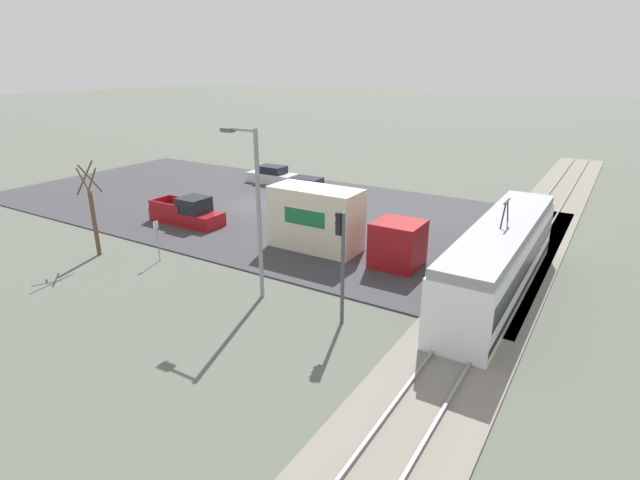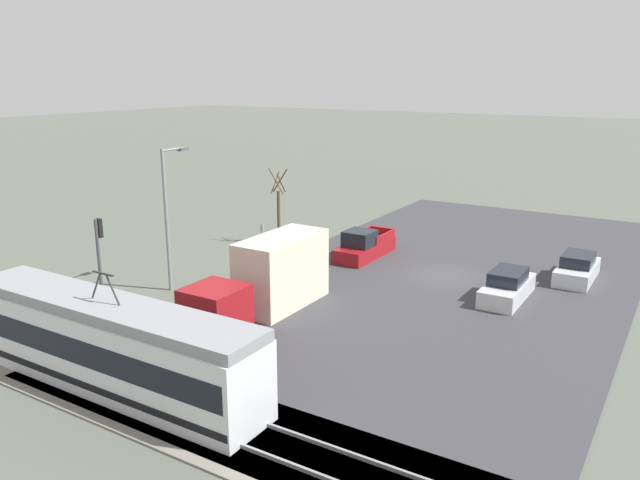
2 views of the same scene
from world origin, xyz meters
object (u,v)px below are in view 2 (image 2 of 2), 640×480
Objects in this scene: light_rail_tram at (110,345)px; sedan_car_0 at (577,269)px; box_truck at (267,280)px; traffic_light_pole at (100,253)px; street_tree at (279,210)px; street_lamp_near_crossing at (169,209)px; sedan_car_1 at (507,287)px; pickup_truck at (364,246)px; no_parking_sign at (262,237)px.

sedan_car_0 is (-12.86, -23.01, -1.01)m from light_rail_tram.
traffic_light_pole is at bearing 32.01° from box_truck.
street_tree is 11.42m from street_lamp_near_crossing.
pickup_truck is at bearing -16.56° from sedan_car_1.
box_truck is 1.70× the size of street_tree.
street_tree is (6.84, -20.78, 0.72)m from light_rail_tram.
street_lamp_near_crossing is 8.18m from no_parking_sign.
light_rail_tram reaches higher than box_truck.
sedan_car_0 is at bearing -169.54° from pickup_truck.
pickup_truck is at bearing -147.98° from no_parking_sign.
street_tree reaches higher than box_truck.
light_rail_tram is at bearing 142.18° from traffic_light_pole.
no_parking_sign is at bearing -71.80° from light_rail_tram.
light_rail_tram reaches higher than sedan_car_1.
street_lamp_near_crossing is (6.76, -0.23, 2.80)m from box_truck.
no_parking_sign is (-0.80, -12.11, -1.79)m from traffic_light_pole.
street_lamp_near_crossing is (19.06, 13.44, 3.85)m from sedan_car_0.
light_rail_tram is 2.54× the size of street_tree.
light_rail_tram is at bearing 108.22° from street_tree.
sedan_car_0 is at bearing -119.19° from light_rail_tram.
traffic_light_pole is (6.49, 15.67, 2.41)m from pickup_truck.
light_rail_tram is 2.96× the size of sedan_car_0.
street_tree is 2.32× the size of no_parking_sign.
traffic_light_pole reaches higher than sedan_car_1.
light_rail_tram is 2.80× the size of traffic_light_pole.
traffic_light_pole is at bearing -37.82° from light_rail_tram.
sedan_car_1 is (-9.72, -8.28, -1.03)m from box_truck.
no_parking_sign is at bearing 108.28° from street_tree.
sedan_car_1 is at bearing -178.10° from no_parking_sign.
traffic_light_pole reaches higher than sedan_car_0.
sedan_car_1 is 18.74m from street_lamp_near_crossing.
box_truck is 9.92m from no_parking_sign.
sedan_car_1 is (2.58, 5.39, 0.02)m from sedan_car_0.
sedan_car_0 is 0.86× the size of street_tree.
box_truck is 18.42m from sedan_car_0.
box_truck is at bearing 48.02° from sedan_car_0.
street_lamp_near_crossing is at bearing 85.57° from no_parking_sign.
street_lamp_near_crossing is (-0.64, 11.21, 2.12)m from street_tree.
street_lamp_near_crossing reaches higher than sedan_car_0.
sedan_car_1 is 17.49m from street_tree.
box_truck is at bearing 122.88° from street_tree.
box_truck is 8.35m from traffic_light_pole.
light_rail_tram is 20.42m from sedan_car_1.
sedan_car_0 is at bearing -131.98° from box_truck.
light_rail_tram is 9.36m from box_truck.
light_rail_tram is 11.75m from street_lamp_near_crossing.
traffic_light_pole is 12.27m from no_parking_sign.
light_rail_tram is 26.38m from sedan_car_0.
sedan_car_1 is at bearing -142.88° from traffic_light_pole.
pickup_truck is at bearing -90.20° from light_rail_tram.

